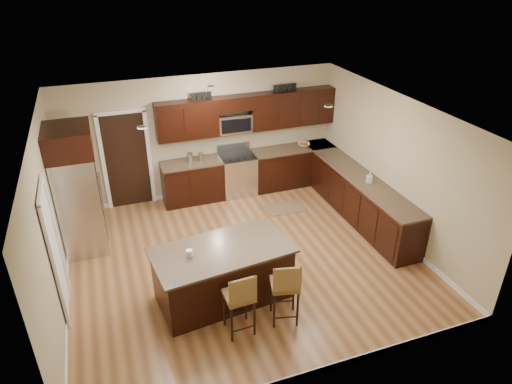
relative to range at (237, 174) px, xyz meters
name	(u,v)px	position (x,y,z in m)	size (l,w,h in m)	color
floor	(243,258)	(-0.68, -2.45, -0.47)	(6.00, 6.00, 0.00)	#916139
ceiling	(241,115)	(-0.68, -2.45, 2.23)	(6.00, 6.00, 0.00)	silver
wall_back	(203,136)	(-0.68, 0.30, 0.88)	(6.00, 6.00, 0.00)	tan
wall_left	(49,225)	(-3.68, -2.45, 0.88)	(5.50, 5.50, 0.00)	tan
wall_right	(395,167)	(2.32, -2.45, 0.88)	(5.50, 5.50, 0.00)	tan
base_cabinets	(306,185)	(1.22, -1.01, -0.01)	(4.02, 3.96, 0.92)	black
upper_cabinets	(250,112)	(0.36, 0.13, 1.37)	(4.00, 0.33, 0.80)	black
range	(237,174)	(0.00, 0.00, 0.00)	(0.76, 0.64, 1.11)	silver
microwave	(234,123)	(0.00, 0.15, 1.15)	(0.76, 0.31, 0.40)	silver
doorway	(127,161)	(-2.33, 0.28, 0.56)	(0.85, 0.03, 2.06)	black
pantry_door	(55,254)	(-3.66, -2.75, 0.55)	(0.03, 0.80, 2.04)	white
letter_decor	(244,92)	(0.22, 0.13, 1.82)	(2.20, 0.03, 0.15)	black
island	(223,275)	(-1.30, -3.32, -0.04)	(2.21, 1.33, 0.92)	black
stool_mid	(240,297)	(-1.29, -4.16, 0.19)	(0.41, 0.41, 1.06)	olive
stool_right	(285,286)	(-0.60, -4.16, 0.20)	(0.49, 0.49, 1.07)	olive
refrigerator	(77,189)	(-3.30, -1.09, 0.73)	(0.79, 1.00, 2.35)	silver
floor_mat	(286,208)	(0.75, -1.03, -0.47)	(0.81, 0.54, 0.01)	brown
fruit_bowl	(304,145)	(1.62, 0.00, 0.48)	(0.28, 0.28, 0.07)	silver
soap_bottle	(369,178)	(2.02, -2.13, 0.56)	(0.10, 0.10, 0.22)	#B2B2B2
canister_tall	(190,158)	(-1.05, 0.00, 0.56)	(0.12, 0.12, 0.22)	silver
canister_short	(201,157)	(-0.81, 0.00, 0.54)	(0.11, 0.11, 0.18)	silver
island_jar	(189,253)	(-1.80, -3.32, 0.50)	(0.10, 0.10, 0.10)	white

